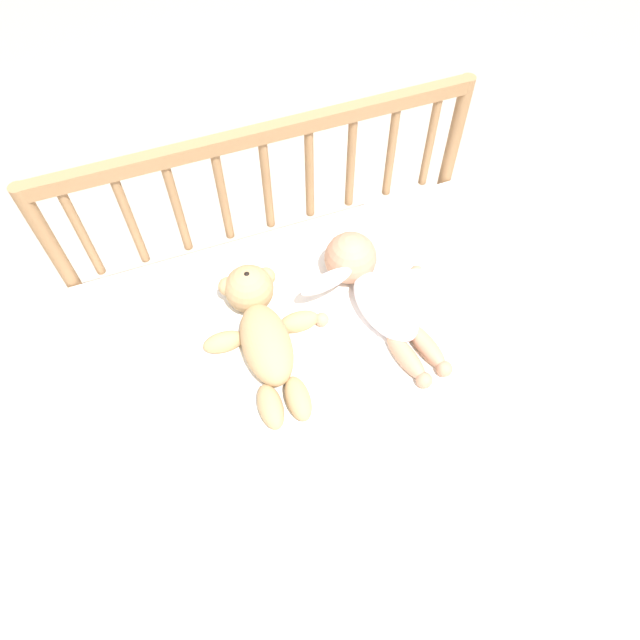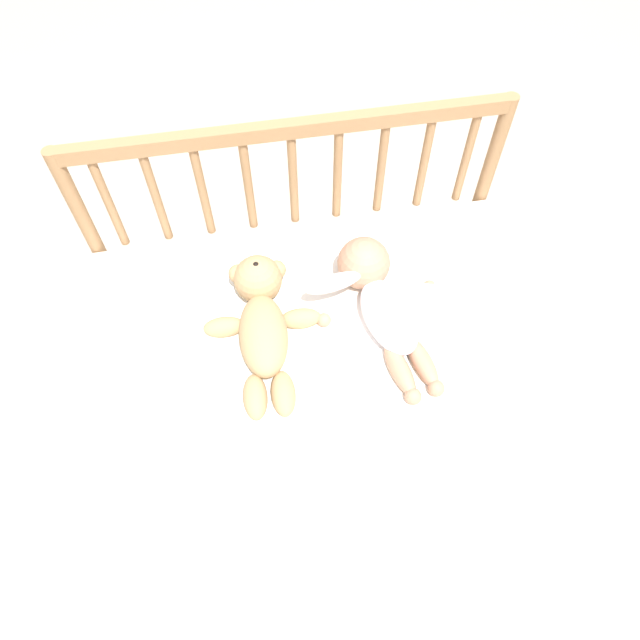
# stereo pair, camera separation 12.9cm
# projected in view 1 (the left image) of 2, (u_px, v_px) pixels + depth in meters

# --- Properties ---
(ground_plane) EXTENTS (12.00, 12.00, 0.00)m
(ground_plane) POSITION_uv_depth(u_px,v_px,m) (320.00, 411.00, 1.71)
(ground_plane) COLOR tan
(crib_mattress) EXTENTS (1.09, 0.69, 0.44)m
(crib_mattress) POSITION_uv_depth(u_px,v_px,m) (319.00, 376.00, 1.53)
(crib_mattress) COLOR white
(crib_mattress) RESTS_ON ground_plane
(crib_rail) EXTENTS (1.09, 0.04, 0.76)m
(crib_rail) POSITION_uv_depth(u_px,v_px,m) (268.00, 200.00, 1.45)
(crib_rail) COLOR #997047
(crib_rail) RESTS_ON ground_plane
(blanket) EXTENTS (0.81, 0.55, 0.01)m
(blanket) POSITION_uv_depth(u_px,v_px,m) (333.00, 333.00, 1.34)
(blanket) COLOR white
(blanket) RESTS_ON crib_mattress
(teddy_bear) EXTENTS (0.28, 0.41, 0.12)m
(teddy_bear) POSITION_uv_depth(u_px,v_px,m) (261.00, 328.00, 1.29)
(teddy_bear) COLOR tan
(teddy_bear) RESTS_ON crib_mattress
(baby) EXTENTS (0.34, 0.43, 0.13)m
(baby) POSITION_uv_depth(u_px,v_px,m) (373.00, 290.00, 1.35)
(baby) COLOR white
(baby) RESTS_ON crib_mattress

